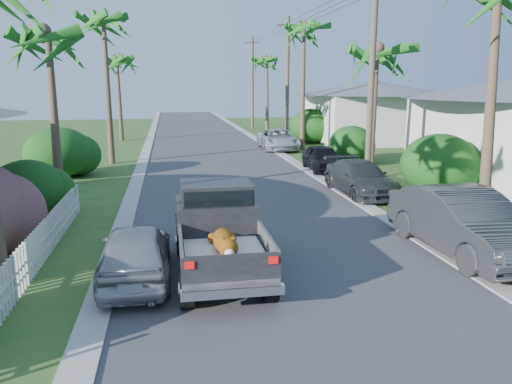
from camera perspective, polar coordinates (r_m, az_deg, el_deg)
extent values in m
plane|color=#2E541F|center=(8.73, 10.48, -18.24)|extent=(120.00, 120.00, 0.00)
cube|color=#38383A|center=(32.44, -4.94, 4.38)|extent=(8.00, 100.00, 0.02)
cube|color=#A5A39E|center=(32.36, -12.56, 4.15)|extent=(0.60, 100.00, 0.06)
cube|color=#A5A39E|center=(33.08, 2.52, 4.60)|extent=(0.60, 100.00, 0.06)
cylinder|color=black|center=(10.26, -7.93, -10.97)|extent=(0.28, 0.76, 0.76)
cylinder|color=black|center=(10.44, 1.59, -10.43)|extent=(0.28, 0.76, 0.76)
cylinder|color=black|center=(13.31, -8.45, -5.50)|extent=(0.28, 0.76, 0.76)
cylinder|color=black|center=(13.45, -1.17, -5.18)|extent=(0.28, 0.76, 0.76)
cube|color=slate|center=(10.83, -3.55, -8.24)|extent=(1.90, 2.40, 0.24)
cube|color=slate|center=(10.65, -8.54, -6.54)|extent=(0.06, 2.40, 0.55)
cube|color=slate|center=(10.83, 1.29, -6.07)|extent=(0.06, 2.40, 0.55)
cube|color=black|center=(9.61, -2.79, -8.63)|extent=(1.92, 0.08, 0.52)
cube|color=silver|center=(9.63, -2.64, -11.36)|extent=(1.98, 0.18, 0.18)
cube|color=red|center=(9.47, -7.62, -8.29)|extent=(0.18, 0.05, 0.14)
cube|color=red|center=(9.65, 2.00, -7.79)|extent=(0.18, 0.05, 0.14)
cube|color=black|center=(12.45, -4.53, -3.44)|extent=(1.94, 1.65, 1.10)
cube|color=black|center=(12.27, -4.59, -0.15)|extent=(1.70, 1.35, 0.55)
cube|color=black|center=(11.63, -4.28, -0.99)|extent=(1.60, 0.05, 0.45)
cube|color=black|center=(13.69, -5.02, -2.65)|extent=(1.94, 1.20, 0.80)
cube|color=white|center=(10.76, -3.57, -7.24)|extent=(1.70, 2.10, 0.16)
ellipsoid|color=orange|center=(10.76, -3.65, -5.56)|extent=(0.48, 1.25, 0.43)
sphere|color=orange|center=(10.02, -3.18, -6.41)|extent=(0.40, 0.40, 0.40)
ellipsoid|color=white|center=(10.79, -3.64, -6.06)|extent=(0.32, 0.86, 0.18)
imported|color=#2C2E30|center=(14.14, 22.63, -3.28)|extent=(1.96, 5.22, 1.70)
imported|color=#2F3234|center=(20.72, 11.82, 1.56)|extent=(2.03, 4.64, 1.33)
imported|color=black|center=(25.94, 7.63, 3.82)|extent=(1.74, 3.97, 1.33)
imported|color=silver|center=(34.39, 2.53, 6.01)|extent=(2.39, 5.04, 1.39)
imported|color=#9FA0A5|center=(11.70, -13.59, -6.77)|extent=(1.57, 3.88, 1.32)
cone|color=brown|center=(19.49, -22.04, 7.51)|extent=(0.36, 0.61, 6.21)
cone|color=brown|center=(29.21, -16.57, 10.93)|extent=(0.36, 0.36, 8.00)
cone|color=brown|center=(41.21, -15.34, 10.18)|extent=(0.36, 0.75, 6.51)
cone|color=brown|center=(15.88, 25.21, 8.73)|extent=(0.36, 0.73, 7.51)
cone|color=brown|center=(23.97, 13.25, 8.54)|extent=(0.36, 0.54, 6.01)
cone|color=brown|center=(34.22, 5.39, 11.65)|extent=(0.36, 0.36, 8.20)
cone|color=brown|center=(47.94, 1.27, 11.01)|extent=(0.36, 0.63, 6.81)
ellipsoid|color=#193F12|center=(17.97, -24.66, 0.18)|extent=(2.40, 2.64, 2.00)
ellipsoid|color=#193F12|center=(25.77, -21.61, 4.22)|extent=(3.20, 3.52, 2.40)
ellipsoid|color=#193F12|center=(21.13, 20.25, 2.88)|extent=(3.00, 3.30, 2.50)
ellipsoid|color=#193F12|center=(29.10, 10.87, 5.38)|extent=(2.60, 2.86, 2.10)
ellipsoid|color=#193F12|center=(38.68, 6.34, 7.53)|extent=(3.20, 3.52, 2.60)
cube|color=white|center=(13.51, -23.43, -5.60)|extent=(0.10, 11.00, 1.00)
cube|color=silver|center=(40.32, 13.27, 8.19)|extent=(9.00, 8.00, 3.60)
cone|color=#595B60|center=(40.24, 13.43, 11.45)|extent=(6.48, 6.48, 1.00)
cylinder|color=brown|center=(21.70, 13.06, 12.17)|extent=(0.26, 0.26, 9.00)
cylinder|color=brown|center=(36.01, 3.61, 12.34)|extent=(0.26, 0.26, 9.00)
cube|color=brown|center=(36.23, 3.70, 18.52)|extent=(1.60, 0.10, 0.10)
cylinder|color=brown|center=(50.72, -0.42, 12.32)|extent=(0.26, 0.26, 9.00)
cube|color=brown|center=(50.88, -0.42, 16.71)|extent=(1.60, 0.10, 0.10)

